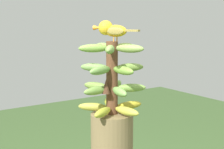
% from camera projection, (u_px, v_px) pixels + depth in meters
% --- Properties ---
extents(banana_bunch, '(0.30, 0.29, 0.31)m').
position_uv_depth(banana_bunch, '(112.00, 78.00, 1.43)').
color(banana_bunch, brown).
rests_on(banana_bunch, banana_tree).
extents(perched_bird, '(0.12, 0.19, 0.09)m').
position_uv_depth(perched_bird, '(111.00, 29.00, 1.41)').
color(perched_bird, '#C68933').
rests_on(perched_bird, banana_bunch).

